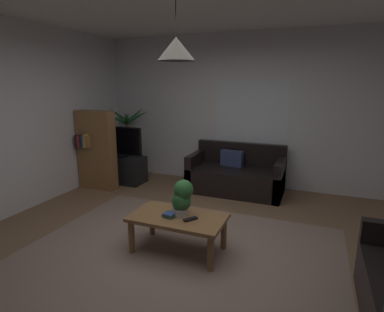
{
  "coord_description": "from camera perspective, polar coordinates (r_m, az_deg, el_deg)",
  "views": [
    {
      "loc": [
        1.3,
        -2.93,
        1.87
      ],
      "look_at": [
        0.0,
        0.3,
        1.05
      ],
      "focal_mm": 29.24,
      "sensor_mm": 36.0,
      "label": 1
    }
  ],
  "objects": [
    {
      "name": "coffee_table",
      "position": [
        3.57,
        -2.56,
        -11.88
      ],
      "size": [
        1.05,
        0.59,
        0.42
      ],
      "color": "olive",
      "rests_on": "ground"
    },
    {
      "name": "couch_under_window",
      "position": [
        5.52,
        8.03,
        -3.67
      ],
      "size": [
        1.6,
        0.81,
        0.82
      ],
      "color": "black",
      "rests_on": "ground"
    },
    {
      "name": "book_on_table_0",
      "position": [
        3.52,
        -4.13,
        -10.77
      ],
      "size": [
        0.16,
        0.14,
        0.03
      ],
      "primitive_type": "cube",
      "rotation": [
        0.0,
        0.0,
        -0.28
      ],
      "color": "#387247",
      "rests_on": "coffee_table"
    },
    {
      "name": "tv",
      "position": [
        6.02,
        -13.1,
        2.62
      ],
      "size": [
        0.93,
        0.16,
        0.57
      ],
      "color": "black",
      "rests_on": "tv_stand"
    },
    {
      "name": "remote_on_table_0",
      "position": [
        3.43,
        -0.29,
        -11.45
      ],
      "size": [
        0.13,
        0.16,
        0.02
      ],
      "primitive_type": "cube",
      "rotation": [
        0.0,
        0.0,
        2.51
      ],
      "color": "black",
      "rests_on": "coffee_table"
    },
    {
      "name": "wall_back",
      "position": [
        5.81,
        9.04,
        8.12
      ],
      "size": [
        5.46,
        0.06,
        2.73
      ],
      "primitive_type": "cube",
      "color": "silver",
      "rests_on": "ground"
    },
    {
      "name": "floor",
      "position": [
        3.71,
        -1.82,
        -17.17
      ],
      "size": [
        5.34,
        5.36,
        0.02
      ],
      "primitive_type": "cube",
      "color": "brown",
      "rests_on": "ground"
    },
    {
      "name": "potted_plant_on_table",
      "position": [
        3.49,
        -1.87,
        -7.57
      ],
      "size": [
        0.24,
        0.24,
        0.4
      ],
      "color": "beige",
      "rests_on": "coffee_table"
    },
    {
      "name": "potted_palm_corner",
      "position": [
        6.5,
        -11.53,
        2.16
      ],
      "size": [
        0.96,
        0.76,
        1.42
      ],
      "color": "#B77051",
      "rests_on": "ground"
    },
    {
      "name": "bookshelf_corner",
      "position": [
        5.8,
        -17.08,
        1.08
      ],
      "size": [
        0.7,
        0.31,
        1.4
      ],
      "color": "olive",
      "rests_on": "ground"
    },
    {
      "name": "rug",
      "position": [
        3.55,
        -3.19,
        -18.47
      ],
      "size": [
        3.47,
        2.95,
        0.01
      ],
      "primitive_type": "cube",
      "color": "gray",
      "rests_on": "ground"
    },
    {
      "name": "book_on_table_1",
      "position": [
        3.5,
        -4.11,
        -10.49
      ],
      "size": [
        0.13,
        0.12,
        0.02
      ],
      "primitive_type": "cube",
      "rotation": [
        0.0,
        0.0,
        -0.15
      ],
      "color": "#2D4C8C",
      "rests_on": "coffee_table"
    },
    {
      "name": "pendant_lamp",
      "position": [
        3.25,
        -2.91,
        18.95
      ],
      "size": [
        0.38,
        0.38,
        0.66
      ],
      "color": "black"
    },
    {
      "name": "tv_stand",
      "position": [
        6.16,
        -12.72,
        -2.35
      ],
      "size": [
        0.9,
        0.44,
        0.5
      ],
      "primitive_type": "cube",
      "color": "black",
      "rests_on": "ground"
    },
    {
      "name": "window_pane",
      "position": [
        5.74,
        10.69,
        7.63
      ],
      "size": [
        1.3,
        0.01,
        1.13
      ],
      "primitive_type": "cube",
      "color": "white"
    }
  ]
}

